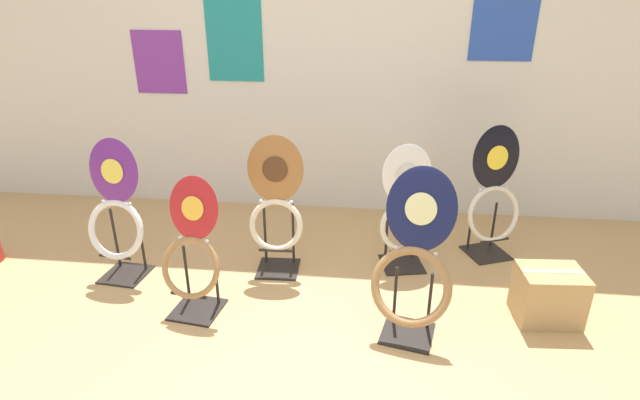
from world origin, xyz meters
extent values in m
cube|color=silver|center=(0.00, 2.31, 1.30)|extent=(8.00, 0.06, 2.60)
cube|color=purple|center=(-1.31, 2.27, 1.22)|extent=(0.42, 0.01, 0.50)
cube|color=teal|center=(-0.67, 2.27, 1.41)|extent=(0.45, 0.01, 0.64)
cube|color=#284CAD|center=(1.37, 2.27, 1.58)|extent=(0.47, 0.01, 0.60)
cube|color=black|center=(-1.17, 1.01, 0.01)|extent=(0.31, 0.31, 0.01)
cylinder|color=black|center=(-1.26, 1.11, 0.23)|extent=(0.02, 0.02, 0.43)
cylinder|color=black|center=(-1.07, 1.09, 0.23)|extent=(0.02, 0.02, 0.43)
cylinder|color=black|center=(-1.18, 0.93, 0.18)|extent=(0.22, 0.04, 0.02)
torus|color=silver|center=(-1.17, 0.99, 0.36)|extent=(0.41, 0.20, 0.39)
ellipsoid|color=#60237F|center=(-1.17, 1.07, 0.73)|extent=(0.35, 0.12, 0.42)
ellipsoid|color=#E5CC4C|center=(-1.17, 1.06, 0.73)|extent=(0.16, 0.04, 0.16)
sphere|color=silver|center=(-1.26, 1.05, 0.52)|extent=(0.02, 0.02, 0.02)
sphere|color=silver|center=(-1.08, 1.03, 0.52)|extent=(0.02, 0.02, 0.02)
cube|color=black|center=(-0.56, 0.68, 0.01)|extent=(0.32, 0.32, 0.01)
cylinder|color=black|center=(-0.64, 0.78, 0.20)|extent=(0.02, 0.02, 0.37)
cylinder|color=black|center=(-0.45, 0.76, 0.20)|extent=(0.02, 0.02, 0.37)
cylinder|color=black|center=(-0.57, 0.60, 0.16)|extent=(0.22, 0.05, 0.02)
torus|color=#9E7042|center=(-0.56, 0.66, 0.31)|extent=(0.38, 0.22, 0.35)
ellipsoid|color=#AD1E23|center=(-0.55, 0.77, 0.64)|extent=(0.32, 0.15, 0.37)
ellipsoid|color=yellow|center=(-0.55, 0.75, 0.65)|extent=(0.14, 0.06, 0.14)
sphere|color=silver|center=(-0.64, 0.74, 0.46)|extent=(0.02, 0.02, 0.02)
sphere|color=silver|center=(-0.47, 0.71, 0.46)|extent=(0.02, 0.02, 0.02)
cube|color=black|center=(-0.16, 1.20, 0.01)|extent=(0.29, 0.29, 0.01)
cylinder|color=black|center=(-0.26, 1.28, 0.24)|extent=(0.02, 0.02, 0.45)
cylinder|color=black|center=(-0.07, 1.29, 0.24)|extent=(0.02, 0.02, 0.45)
cylinder|color=black|center=(-0.16, 1.12, 0.19)|extent=(0.22, 0.03, 0.02)
torus|color=beige|center=(-0.16, 1.18, 0.35)|extent=(0.36, 0.14, 0.36)
ellipsoid|color=#936033|center=(-0.16, 1.23, 0.73)|extent=(0.37, 0.07, 0.45)
ellipsoid|color=#4C2D19|center=(-0.16, 1.22, 0.73)|extent=(0.16, 0.02, 0.17)
sphere|color=silver|center=(-0.26, 1.21, 0.50)|extent=(0.02, 0.02, 0.02)
sphere|color=silver|center=(-0.06, 1.22, 0.50)|extent=(0.02, 0.02, 0.02)
cube|color=black|center=(0.69, 0.60, 0.01)|extent=(0.33, 0.33, 0.01)
cylinder|color=black|center=(0.62, 0.71, 0.19)|extent=(0.02, 0.02, 0.36)
cylinder|color=black|center=(0.81, 0.66, 0.19)|extent=(0.02, 0.02, 0.36)
cylinder|color=black|center=(0.68, 0.52, 0.15)|extent=(0.22, 0.07, 0.02)
torus|color=#9E7042|center=(0.69, 0.57, 0.33)|extent=(0.48, 0.33, 0.41)
ellipsoid|color=#141942|center=(0.72, 0.73, 0.72)|extent=(0.40, 0.24, 0.44)
ellipsoid|color=beige|center=(0.72, 0.72, 0.72)|extent=(0.18, 0.09, 0.17)
sphere|color=silver|center=(0.61, 0.69, 0.50)|extent=(0.02, 0.02, 0.02)
sphere|color=silver|center=(0.81, 0.64, 0.50)|extent=(0.02, 0.02, 0.02)
cube|color=black|center=(1.31, 1.58, 0.01)|extent=(0.37, 0.37, 0.01)
cylinder|color=black|center=(1.18, 1.63, 0.18)|extent=(0.02, 0.02, 0.35)
cylinder|color=black|center=(1.37, 1.70, 0.18)|extent=(0.02, 0.02, 0.35)
cylinder|color=black|center=(1.34, 1.51, 0.15)|extent=(0.21, 0.10, 0.02)
torus|color=beige|center=(1.32, 1.56, 0.33)|extent=(0.43, 0.28, 0.40)
ellipsoid|color=black|center=(1.29, 1.62, 0.73)|extent=(0.36, 0.19, 0.44)
ellipsoid|color=yellow|center=(1.30, 1.61, 0.73)|extent=(0.16, 0.08, 0.17)
sphere|color=silver|center=(1.21, 1.57, 0.51)|extent=(0.02, 0.02, 0.02)
sphere|color=silver|center=(1.39, 1.64, 0.51)|extent=(0.02, 0.02, 0.02)
cube|color=black|center=(0.69, 1.36, 0.01)|extent=(0.33, 0.33, 0.01)
cylinder|color=black|center=(0.58, 1.42, 0.19)|extent=(0.02, 0.02, 0.36)
cylinder|color=black|center=(0.77, 1.46, 0.19)|extent=(0.02, 0.02, 0.36)
cylinder|color=black|center=(0.71, 1.28, 0.15)|extent=(0.22, 0.06, 0.02)
torus|color=beige|center=(0.70, 1.33, 0.31)|extent=(0.37, 0.20, 0.35)
ellipsoid|color=white|center=(0.68, 1.39, 0.66)|extent=(0.34, 0.13, 0.41)
ellipsoid|color=silver|center=(0.69, 1.37, 0.67)|extent=(0.15, 0.05, 0.16)
sphere|color=silver|center=(0.60, 1.35, 0.46)|extent=(0.02, 0.02, 0.02)
sphere|color=silver|center=(0.78, 1.39, 0.46)|extent=(0.02, 0.02, 0.02)
cube|color=tan|center=(1.50, 0.84, 0.16)|extent=(0.37, 0.30, 0.32)
cube|color=#B7AD89|center=(1.50, 0.84, 0.32)|extent=(0.35, 0.06, 0.00)
camera|label=1|loc=(0.46, -1.72, 1.82)|focal=28.00mm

